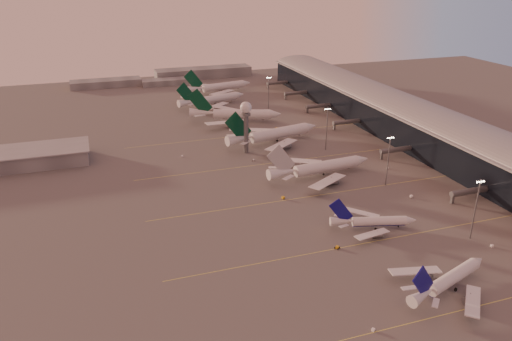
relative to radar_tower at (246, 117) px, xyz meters
name	(u,v)px	position (x,y,z in m)	size (l,w,h in m)	color
ground	(336,265)	(-5.00, -120.00, -20.95)	(700.00, 700.00, 0.00)	#5A5757
taxiway_markings	(338,191)	(25.00, -64.00, -20.94)	(180.00, 185.25, 0.02)	#E9E152
terminal	(413,123)	(102.88, -9.91, -10.43)	(57.00, 362.00, 23.04)	black
hangar	(8,159)	(-125.00, 20.00, -16.63)	(82.00, 27.00, 8.50)	slate
radar_tower	(246,117)	(0.00, 0.00, 0.00)	(6.40, 6.40, 31.10)	#5A5D62
mast_a	(476,207)	(53.00, -120.00, -7.21)	(3.60, 0.56, 25.00)	#5A5D62
mast_b	(388,159)	(50.00, -65.00, -7.21)	(3.60, 0.56, 25.00)	#5A5D62
mast_c	(327,127)	(45.00, -10.00, -7.21)	(3.60, 0.56, 25.00)	#5A5D62
mast_d	(269,92)	(43.00, 80.00, -7.21)	(3.60, 0.56, 25.00)	#5A5D62
distant_horizon	(176,76)	(-2.38, 205.14, -17.06)	(165.00, 37.50, 9.00)	slate
narrowbody_near	(448,282)	(22.39, -144.94, -17.69)	(39.55, 31.01, 16.07)	silver
narrowbody_mid	(373,223)	(20.90, -101.09, -18.11)	(35.05, 27.59, 14.01)	silver
widebody_white	(320,170)	(24.68, -44.82, -17.39)	(58.31, 46.53, 20.52)	silver
greentail_a	(274,136)	(20.82, 10.96, -16.87)	(62.83, 50.23, 23.11)	silver
greentail_b	(236,116)	(11.80, 59.76, -16.92)	(60.23, 47.79, 22.84)	silver
greentail_c	(212,101)	(7.31, 105.80, -17.25)	(56.12, 44.67, 20.97)	silver
greentail_d	(219,88)	(22.86, 144.04, -17.07)	(59.78, 47.82, 21.95)	silver
gsv_truck_a	(374,328)	(-10.72, -154.32, -19.96)	(5.06, 3.78, 1.94)	white
gsv_catering_a	(493,243)	(56.40, -128.10, -19.00)	(5.01, 2.83, 3.90)	white
gsv_tug_mid	(337,247)	(0.39, -110.14, -20.41)	(3.93, 4.21, 1.04)	gold
gsv_truck_b	(412,195)	(53.75, -81.19, -19.67)	(6.28, 2.51, 2.51)	white
gsv_truck_c	(284,196)	(-2.30, -63.32, -19.71)	(6.34, 3.32, 2.43)	gold
gsv_catering_b	(388,166)	(62.76, -47.24, -19.17)	(4.58, 2.57, 3.57)	white
gsv_tug_far	(254,160)	(-0.28, -14.01, -20.48)	(2.80, 3.60, 0.90)	white
gsv_truck_d	(182,155)	(-35.64, 5.16, -19.93)	(3.66, 5.23, 2.00)	white
gsv_tug_hangar	(276,129)	(31.86, 34.87, -20.36)	(4.51, 3.45, 1.14)	gold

